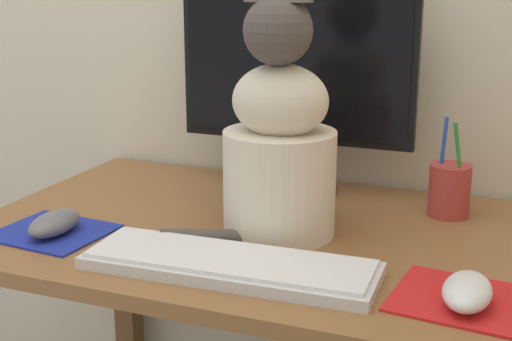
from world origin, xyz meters
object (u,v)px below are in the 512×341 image
Objects in this scene: monitor at (295,79)px; pen_cup at (449,189)px; keyboard at (230,264)px; computer_mouse_right at (467,291)px; cat at (279,142)px; computer_mouse_left at (55,223)px.

pen_cup is at bearing -6.71° from monitor.
monitor is at bearing 93.42° from keyboard.
computer_mouse_right is 0.26× the size of cat.
cat reaches higher than computer_mouse_right.
monitor is 0.52m from computer_mouse_left.
computer_mouse_left is 1.02× the size of computer_mouse_right.
monitor is 0.47m from keyboard.
monitor reaches higher than keyboard.
cat is (0.34, 0.15, 0.13)m from computer_mouse_left.
computer_mouse_left is 0.27× the size of cat.
keyboard is (0.04, -0.41, -0.21)m from monitor.
cat is (-0.32, 0.17, 0.13)m from computer_mouse_right.
keyboard is at bearing -125.31° from pen_cup.
pen_cup is (0.25, 0.20, -0.11)m from cat.
pen_cup is (-0.07, 0.37, 0.03)m from computer_mouse_right.
cat is at bearing 84.09° from keyboard.
cat reaches higher than keyboard.
computer_mouse_left is at bearing 173.26° from keyboard.
cat reaches higher than monitor.
monitor reaches higher than pen_cup.
pen_cup is at bearing 52.64° from keyboard.
pen_cup is (0.27, 0.38, 0.04)m from keyboard.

